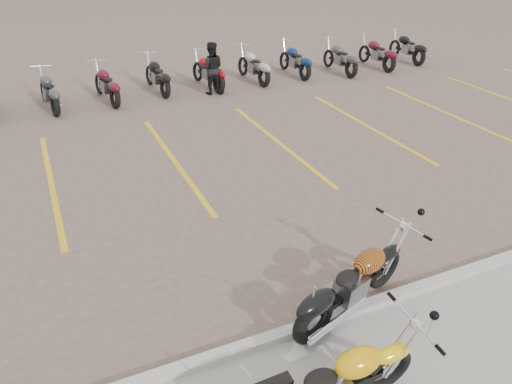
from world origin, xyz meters
TOP-DOWN VIEW (x-y plane):
  - ground at (0.00, 0.00)m, footprint 100.00×100.00m
  - curb at (0.00, -2.00)m, footprint 60.00×0.18m
  - parking_stripes at (0.00, 4.00)m, footprint 38.00×5.50m
  - flame_cruiser at (0.77, -1.93)m, footprint 2.21×0.86m
  - person_b at (2.56, 8.44)m, footprint 0.95×0.85m
  - bg_bike_row at (0.99, 9.15)m, footprint 20.54×2.03m

SIDE VIEW (x-z plane):
  - ground at x=0.00m, z-range 0.00..0.00m
  - parking_stripes at x=0.00m, z-range 0.00..0.01m
  - curb at x=0.00m, z-range 0.00..0.12m
  - flame_cruiser at x=0.77m, z-range 0.00..0.94m
  - bg_bike_row at x=0.99m, z-range 0.00..1.10m
  - person_b at x=2.56m, z-range 0.00..1.63m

